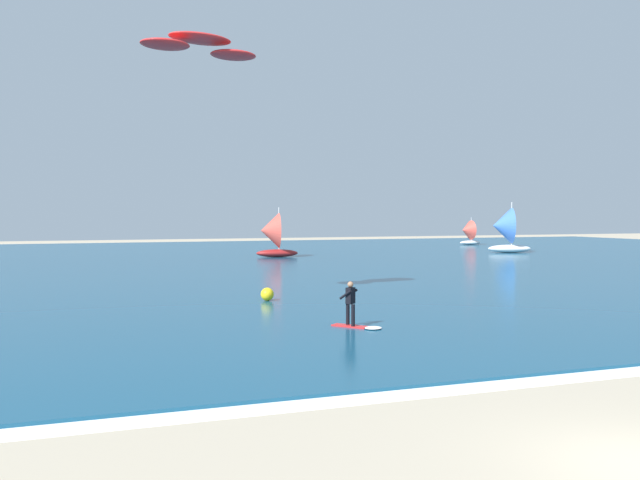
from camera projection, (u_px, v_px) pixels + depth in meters
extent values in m
cube|color=navy|center=(176.00, 263.00, 59.67)|extent=(160.00, 90.00, 0.10)
cube|color=white|center=(388.00, 387.00, 17.23)|extent=(65.68, 2.49, 0.01)
cube|color=red|center=(350.00, 326.00, 25.87)|extent=(1.20, 1.38, 0.05)
cylinder|color=black|center=(353.00, 315.00, 25.66)|extent=(0.14, 0.14, 0.80)
cylinder|color=black|center=(348.00, 314.00, 26.06)|extent=(0.14, 0.14, 0.80)
cube|color=black|center=(350.00, 296.00, 25.83)|extent=(0.42, 0.39, 0.60)
sphere|color=#9E7051|center=(350.00, 284.00, 25.82)|extent=(0.22, 0.22, 0.22)
cylinder|color=black|center=(346.00, 295.00, 25.69)|extent=(0.38, 0.45, 0.39)
cylinder|color=black|center=(352.00, 294.00, 26.06)|extent=(0.38, 0.45, 0.39)
ellipsoid|color=white|center=(373.00, 328.00, 25.37)|extent=(0.92, 0.90, 0.08)
ellipsoid|color=red|center=(200.00, 39.00, 33.18)|extent=(3.58, 2.73, 0.37)
ellipsoid|color=red|center=(165.00, 44.00, 32.11)|extent=(2.77, 2.49, 0.37)
ellipsoid|color=red|center=(233.00, 55.00, 34.29)|extent=(2.77, 2.49, 0.37)
ellipsoid|color=maroon|center=(277.00, 253.00, 67.54)|extent=(4.19, 2.05, 0.75)
cylinder|color=silver|center=(279.00, 228.00, 67.48)|extent=(0.13, 0.13, 4.02)
cone|color=#D84C3F|center=(270.00, 230.00, 67.33)|extent=(2.31, 3.63, 3.37)
ellipsoid|color=white|center=(509.00, 249.00, 75.17)|extent=(4.80, 3.16, 0.85)
cylinder|color=silver|center=(512.00, 223.00, 75.07)|extent=(0.14, 0.14, 4.55)
cone|color=#3F72CC|center=(502.00, 226.00, 75.10)|extent=(3.28, 4.29, 3.82)
ellipsoid|color=white|center=(470.00, 243.00, 94.36)|extent=(3.11, 1.09, 0.58)
cylinder|color=silver|center=(471.00, 229.00, 94.34)|extent=(0.10, 0.10, 3.11)
cone|color=#D84C3F|center=(467.00, 230.00, 94.12)|extent=(1.38, 2.62, 2.61)
sphere|color=yellow|center=(267.00, 294.00, 33.60)|extent=(0.63, 0.63, 0.63)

